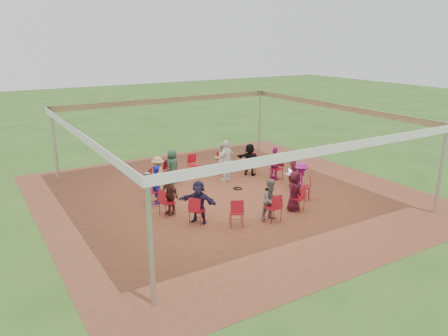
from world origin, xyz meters
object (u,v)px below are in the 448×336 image
chair_0 (296,177)px  chair_4 (194,165)px  person_seated_6 (156,185)px  laptop (289,173)px  chair_2 (251,164)px  person_seated_8 (199,202)px  chair_3 (222,163)px  chair_13 (304,187)px  person_seated_5 (158,174)px  person_seated_9 (271,200)px  person_seated_0 (293,171)px  chair_12 (297,198)px  person_seated_2 (250,159)px  person_seated_11 (301,181)px  person_seated_3 (222,158)px  chair_8 (167,202)px  chair_5 (170,171)px  chair_11 (273,208)px  standing_person (226,161)px  chair_1 (276,169)px  person_seated_7 (170,195)px  chair_9 (197,210)px  chair_6 (155,180)px  cable_coil (238,189)px  chair_7 (153,191)px  person_seated_4 (173,166)px  person_seated_10 (294,191)px

chair_0 → chair_4: (-2.64, 3.40, 0.00)m
person_seated_6 → laptop: size_ratio=3.94×
chair_2 → person_seated_8: 5.39m
chair_3 → chair_13: same height
chair_3 → person_seated_8: size_ratio=0.66×
person_seated_5 → person_seated_9: (2.01, -4.30, 0.00)m
person_seated_0 → person_seated_5: size_ratio=1.00×
chair_12 → person_seated_2: size_ratio=0.66×
person_seated_11 → person_seated_3: bearing=51.4°
chair_8 → person_seated_2: person_seated_2 is taller
chair_13 → person_seated_6: person_seated_6 is taller
chair_4 → chair_5: size_ratio=1.00×
chair_11 → standing_person: 4.28m
chair_11 → person_seated_0: (2.59, 2.14, 0.24)m
chair_1 → chair_5: size_ratio=1.00×
person_seated_7 → chair_9: bearing=7.3°
person_seated_3 → chair_0: bearing=143.0°
chair_11 → person_seated_3: person_seated_3 is taller
chair_13 → chair_6: bearing=90.0°
chair_4 → chair_12: 5.37m
person_seated_3 → cable_coil: person_seated_3 is taller
chair_7 → person_seated_2: bearing=115.1°
chair_3 → chair_0: bearing=141.4°
chair_8 → person_seated_8: (0.61, -1.04, 0.24)m
cable_coil → person_seated_2: bearing=41.5°
person_seated_4 → person_seated_5: 1.17m
chair_9 → chair_13: same height
cable_coil → laptop: bearing=-28.8°
person_seated_4 → chair_9: bearing=50.4°
person_seated_7 → person_seated_2: bearing=102.9°
person_seated_0 → laptop: (-0.16, 0.04, -0.05)m
chair_2 → person_seated_10: 4.22m
chair_7 → standing_person: 3.60m
chair_12 → person_seated_0: person_seated_0 is taller
person_seated_8 → person_seated_9: same height
chair_1 → chair_12: (-1.53, -3.08, 0.00)m
person_seated_3 → person_seated_6: 4.12m
chair_0 → person_seated_10: bearing=151.6°
chair_3 → person_seated_2: bearing=161.6°
laptop → person_seated_9: bearing=143.8°
person_seated_8 → laptop: size_ratio=3.94×
chair_0 → person_seated_3: bearing=40.2°
person_seated_2 → person_seated_10: bearing=128.6°
chair_6 → person_seated_2: person_seated_2 is taller
chair_11 → chair_3: bearing=77.1°
person_seated_0 → person_seated_11: 1.17m
chair_1 → chair_7: bearing=77.1°
chair_11 → person_seated_11: size_ratio=0.66×
chair_13 → person_seated_7: person_seated_7 is taller
person_seated_8 → cable_coil: size_ratio=3.18×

